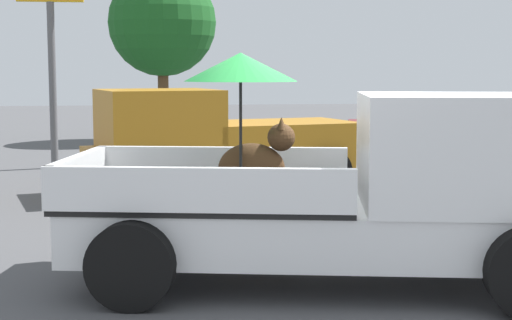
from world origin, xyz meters
TOP-DOWN VIEW (x-y plane):
  - ground_plane at (0.00, 0.00)m, footprint 80.00×80.00m
  - pickup_truck_main at (0.45, -0.09)m, footprint 5.32×3.07m
  - pickup_truck_red at (-0.62, 6.13)m, footprint 5.09×3.05m
  - parked_sedan_near at (5.54, 11.63)m, footprint 4.57×2.63m
  - motel_sign at (-3.79, 9.82)m, footprint 1.40×0.16m
  - tree_by_lot at (-1.31, 16.09)m, footprint 3.20×3.20m

SIDE VIEW (x-z plane):
  - ground_plane at x=0.00m, z-range 0.00..0.00m
  - parked_sedan_near at x=5.54m, z-range 0.08..1.41m
  - pickup_truck_red at x=-0.62m, z-range -0.03..1.77m
  - pickup_truck_main at x=0.45m, z-range -0.19..2.11m
  - motel_sign at x=-3.79m, z-range 0.94..5.42m
  - tree_by_lot at x=-1.31m, z-range 0.95..6.08m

